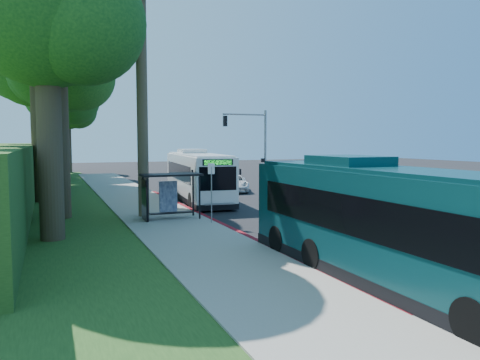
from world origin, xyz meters
name	(u,v)px	position (x,y,z in m)	size (l,w,h in m)	color
ground	(265,207)	(0.00, 0.00, 0.00)	(140.00, 140.00, 0.00)	black
sidewalk	(154,212)	(-7.30, 0.00, 0.06)	(4.50, 70.00, 0.12)	gray
red_curb	(213,220)	(-5.00, -4.00, 0.07)	(0.25, 30.00, 0.13)	maroon
grass_verge	(51,207)	(-13.00, 5.00, 0.03)	(8.00, 70.00, 0.06)	#234719
bus_shelter	(166,188)	(-7.26, -2.86, 1.81)	(3.20, 1.51, 2.55)	black
stop_sign_pole	(211,185)	(-5.40, -5.00, 2.08)	(0.35, 0.06, 3.17)	gray
traffic_signal_pole	(255,140)	(3.78, 10.00, 4.42)	(4.10, 0.30, 7.00)	gray
tree_0	(57,12)	(-12.40, -0.02, 11.20)	(8.40, 8.00, 15.70)	#382B1E
tree_1	(38,17)	(-13.37, 7.98, 12.73)	(10.50, 10.00, 18.26)	#382B1E
tree_2	(60,69)	(-11.89, 15.98, 10.48)	(8.82, 8.40, 15.12)	#382B1E
tree_3	(36,64)	(-13.88, 23.98, 11.98)	(10.08, 9.60, 17.28)	#382B1E
tree_4	(61,95)	(-11.40, 31.98, 9.73)	(8.40, 8.00, 14.14)	#382B1E
tree_5	(67,106)	(-10.41, 39.99, 8.96)	(7.35, 7.00, 12.86)	#382B1E
tree_6	(48,11)	(-12.91, -6.01, 9.71)	(7.56, 7.20, 13.74)	#382B1E
white_bus	(197,175)	(-3.05, 5.07, 1.80)	(3.86, 12.59, 3.69)	silver
teal_bus	(387,223)	(-3.74, -16.41, 1.86)	(2.81, 12.80, 3.81)	#093236
pickup	(233,183)	(1.54, 9.46, 0.71)	(2.35, 5.10, 1.42)	silver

